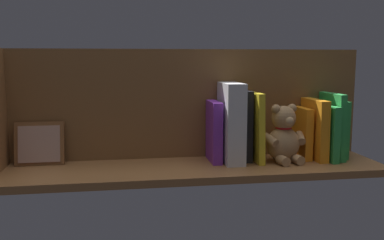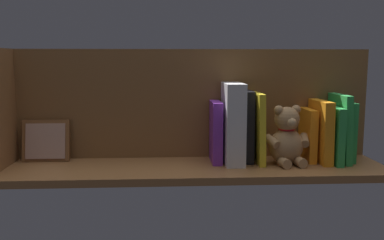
{
  "view_description": "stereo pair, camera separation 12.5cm",
  "coord_description": "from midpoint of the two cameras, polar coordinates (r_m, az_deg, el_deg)",
  "views": [
    {
      "loc": [
        19.37,
        122.03,
        31.6
      ],
      "look_at": [
        0.0,
        0.0,
        13.88
      ],
      "focal_mm": 39.22,
      "sensor_mm": 36.0,
      "label": 1
    },
    {
      "loc": [
        6.98,
        123.36,
        31.6
      ],
      "look_at": [
        0.0,
        0.0,
        13.88
      ],
      "focal_mm": 39.22,
      "sensor_mm": 36.0,
      "label": 2
    }
  ],
  "objects": [
    {
      "name": "ground_plane",
      "position": [
        1.28,
        2.81,
        -6.69
      ],
      "size": [
        116.4,
        28.13,
        2.2
      ],
      "primitive_type": "cube",
      "color": "brown"
    },
    {
      "name": "shelf_back_panel",
      "position": [
        1.36,
        2.35,
        2.21
      ],
      "size": [
        116.4,
        1.5,
        35.05
      ],
      "primitive_type": "cube",
      "color": "brown",
      "rests_on": "ground_plane"
    },
    {
      "name": "book_0",
      "position": [
        1.43,
        22.62,
        -1.42
      ],
      "size": [
        1.91,
        12.26,
        18.59
      ],
      "primitive_type": "cube",
      "color": "green",
      "rests_on": "ground_plane"
    },
    {
      "name": "book_1",
      "position": [
        1.41,
        21.88,
        -1.03
      ],
      "size": [
        2.84,
        14.92,
        21.13
      ],
      "primitive_type": "cube",
      "rotation": [
        0.0,
        0.04,
        0.0
      ],
      "color": "green",
      "rests_on": "ground_plane"
    },
    {
      "name": "book_2",
      "position": [
        1.39,
        20.91,
        -1.83
      ],
      "size": [
        2.21,
        16.51,
        17.46
      ],
      "primitive_type": "cube",
      "color": "green",
      "rests_on": "ground_plane"
    },
    {
      "name": "book_3",
      "position": [
        1.38,
        19.58,
        -1.46
      ],
      "size": [
        3.3,
        15.37,
        19.25
      ],
      "primitive_type": "cube",
      "rotation": [
        0.0,
        0.02,
        0.0
      ],
      "color": "orange",
      "rests_on": "ground_plane"
    },
    {
      "name": "book_4",
      "position": [
        1.39,
        17.96,
        -1.94
      ],
      "size": [
        2.47,
        11.95,
        16.4
      ],
      "primitive_type": "cube",
      "color": "orange",
      "rests_on": "ground_plane"
    },
    {
      "name": "teddy_bear",
      "position": [
        1.32,
        15.43,
        -2.44
      ],
      "size": [
        14.53,
        12.64,
        18.11
      ],
      "rotation": [
        0.0,
        0.0,
        0.15
      ],
      "color": "tan",
      "rests_on": "ground_plane"
    },
    {
      "name": "book_5",
      "position": [
        1.32,
        11.61,
        -1.06
      ],
      "size": [
        2.51,
        14.56,
        21.67
      ],
      "primitive_type": "cube",
      "rotation": [
        0.0,
        0.03,
        0.0
      ],
      "color": "yellow",
      "rests_on": "ground_plane"
    },
    {
      "name": "book_6",
      "position": [
        1.33,
        10.2,
        -0.84
      ],
      "size": [
        2.54,
        11.09,
        22.17
      ],
      "primitive_type": "cube",
      "color": "black",
      "rests_on": "ground_plane"
    },
    {
      "name": "dictionary_thick_white",
      "position": [
        1.3,
        8.34,
        -0.46
      ],
      "size": [
        5.76,
        15.14,
        24.67
      ],
      "primitive_type": "cube",
      "color": "silver",
      "rests_on": "ground_plane"
    },
    {
      "name": "book_7",
      "position": [
        1.31,
        5.99,
        -1.63
      ],
      "size": [
        2.97,
        12.27,
        18.92
      ],
      "primitive_type": "cube",
      "color": "purple",
      "rests_on": "ground_plane"
    },
    {
      "name": "picture_frame_leaning",
      "position": [
        1.37,
        -16.83,
        -2.74
      ],
      "size": [
        14.53,
        4.0,
        13.16
      ],
      "color": "brown",
      "rests_on": "ground_plane"
    }
  ]
}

